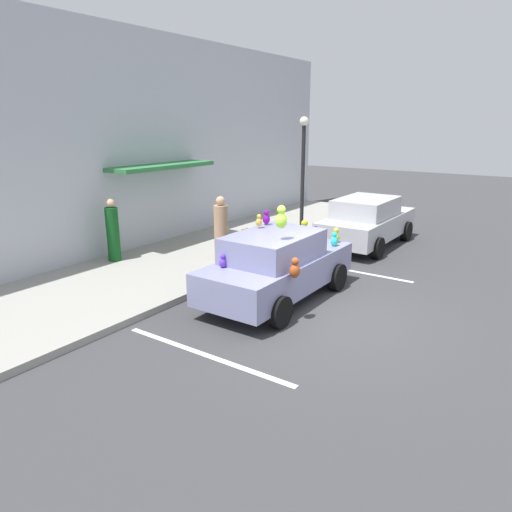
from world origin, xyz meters
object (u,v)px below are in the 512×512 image
(pedestrian_walking_past, at_px, (113,232))
(parked_sedan_behind, at_px, (367,221))
(street_lamp_post, at_px, (303,165))
(pedestrian_near_shopfront, at_px, (221,232))
(plush_covered_car, at_px, (277,265))
(teddy_bear_on_sidewalk, at_px, (245,243))

(pedestrian_walking_past, bearing_deg, parked_sedan_behind, -38.96)
(parked_sedan_behind, height_order, street_lamp_post, street_lamp_post)
(pedestrian_near_shopfront, xyz_separation_m, pedestrian_walking_past, (-1.51, 2.55, -0.05))
(street_lamp_post, xyz_separation_m, pedestrian_near_shopfront, (-3.71, 0.38, -1.51))
(plush_covered_car, xyz_separation_m, parked_sedan_behind, (5.64, 0.19, -0.01))
(parked_sedan_behind, relative_size, pedestrian_walking_past, 2.51)
(plush_covered_car, xyz_separation_m, street_lamp_post, (4.85, 2.12, 1.70))
(teddy_bear_on_sidewalk, distance_m, pedestrian_near_shopfront, 1.11)
(teddy_bear_on_sidewalk, distance_m, pedestrian_walking_past, 3.65)
(pedestrian_walking_past, bearing_deg, teddy_bear_on_sidewalk, -46.21)
(plush_covered_car, relative_size, parked_sedan_behind, 0.97)
(plush_covered_car, bearing_deg, pedestrian_near_shopfront, 65.43)
(parked_sedan_behind, relative_size, street_lamp_post, 1.11)
(teddy_bear_on_sidewalk, relative_size, pedestrian_near_shopfront, 0.43)
(plush_covered_car, height_order, street_lamp_post, street_lamp_post)
(plush_covered_car, height_order, parked_sedan_behind, plush_covered_car)
(teddy_bear_on_sidewalk, xyz_separation_m, pedestrian_walking_past, (-2.51, 2.62, 0.44))
(teddy_bear_on_sidewalk, height_order, street_lamp_post, street_lamp_post)
(street_lamp_post, height_order, pedestrian_near_shopfront, street_lamp_post)
(teddy_bear_on_sidewalk, bearing_deg, pedestrian_near_shopfront, 176.35)
(street_lamp_post, bearing_deg, pedestrian_walking_past, 150.69)
(pedestrian_near_shopfront, bearing_deg, street_lamp_post, -5.83)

